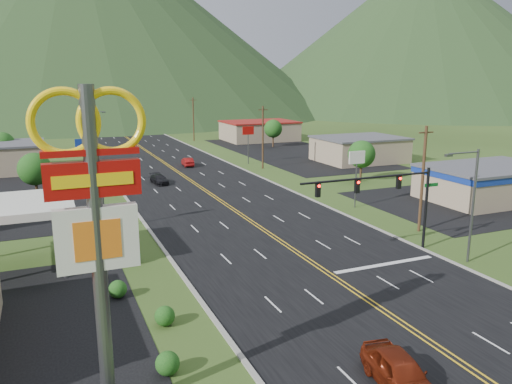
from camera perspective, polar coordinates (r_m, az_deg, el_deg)
name	(u,v)px	position (r m, az deg, el deg)	size (l,w,h in m)	color
ground	(448,355)	(29.39, 21.10, -16.97)	(500.00, 500.00, 0.00)	#2D4117
road	(448,355)	(29.39, 21.10, -16.97)	(20.00, 460.00, 0.04)	black
pylon_sign	(95,207)	(20.50, -17.94, -1.61)	(4.32, 0.60, 14.00)	#59595E
traffic_signal	(388,192)	(41.46, 14.85, 0.05)	(13.10, 0.43, 7.00)	black
streetlight_east	(471,199)	(41.72, 23.31, -0.71)	(3.28, 0.25, 9.00)	#59595E
streetlight_west	(89,134)	(88.57, -18.51, 6.33)	(3.28, 0.25, 9.00)	#59595E
gas_canopy	(1,209)	(41.07, -27.13, -1.73)	(10.00, 8.00, 5.30)	white
building_east_near	(490,181)	(65.85, 25.16, 1.16)	(15.40, 10.40, 4.10)	tan
building_east_mid	(359,149)	(89.48, 11.73, 4.83)	(14.40, 11.40, 4.30)	tan
building_east_far	(259,131)	(118.07, 0.38, 7.02)	(16.40, 12.40, 4.50)	tan
pole_sign_west_a	(102,179)	(48.92, -17.22, 1.48)	(2.00, 0.18, 6.40)	#59595E
pole_sign_west_b	(83,149)	(70.59, -19.13, 4.68)	(2.00, 0.18, 6.40)	#59595E
pole_sign_east_a	(357,163)	(56.40, 11.44, 3.25)	(2.00, 0.18, 6.40)	#59595E
pole_sign_east_b	(248,134)	(84.49, -0.90, 6.61)	(2.00, 0.18, 6.40)	#59595E
tree_west_a	(35,169)	(63.70, -23.97, 2.41)	(3.84, 3.84, 5.82)	#382314
tree_west_b	(3,144)	(90.66, -26.99, 4.91)	(3.84, 3.84, 5.82)	#382314
tree_east_a	(362,154)	(71.39, 11.97, 4.25)	(3.84, 3.84, 5.82)	#382314
tree_east_b	(273,129)	(106.20, 1.97, 7.25)	(3.84, 3.84, 5.82)	#382314
utility_pole_a	(423,178)	(48.94, 18.51, 1.48)	(1.60, 0.28, 10.00)	#382314
utility_pole_b	(263,137)	(80.10, 0.78, 6.33)	(1.60, 0.28, 10.00)	#382314
utility_pole_c	(193,119)	(117.66, -7.16, 8.31)	(1.60, 0.28, 10.00)	#382314
utility_pole_d	(157,109)	(156.43, -11.25, 9.26)	(1.60, 0.28, 10.00)	#382314
mountain_n	(80,11)	(240.24, -19.46, 18.90)	(220.00, 220.00, 85.00)	#213D1B
mountain_ne	(422,33)	(256.46, 18.40, 16.85)	(180.00, 180.00, 70.00)	#213D1B
car_red_near	(400,374)	(25.45, 16.13, -19.31)	(2.02, 5.03, 1.71)	#661C0B
car_dark_mid	(159,180)	(70.00, -11.00, 1.41)	(1.73, 4.25, 1.23)	black
car_red_far	(188,162)	(83.57, -7.82, 3.41)	(1.47, 4.20, 1.39)	maroon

